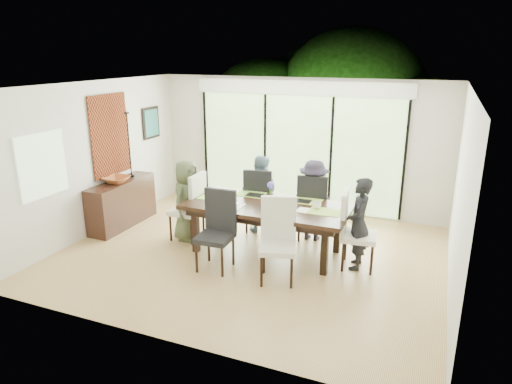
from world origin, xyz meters
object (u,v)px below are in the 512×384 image
at_px(person_right_end, 359,224).
at_px(cup_c, 317,205).
at_px(chair_right_end, 360,230).
at_px(laptop, 217,199).
at_px(chair_far_left, 260,199).
at_px(person_far_right, 313,200).
at_px(cup_b, 273,204).
at_px(sideboard, 122,203).
at_px(chair_near_left, 214,232).
at_px(person_far_left, 260,194).
at_px(chair_left_end, 186,206).
at_px(chair_far_right, 313,206).
at_px(cup_a, 231,194).
at_px(chair_near_right, 278,242).
at_px(bowl, 116,180).
at_px(table_top, 267,206).
at_px(vase, 271,200).
at_px(person_left_end, 187,200).

relative_size(person_right_end, cup_c, 10.40).
relative_size(chair_right_end, laptop, 3.33).
bearing_deg(person_right_end, chair_far_left, -119.48).
distance_m(person_far_right, cup_b, 1.03).
xyz_separation_m(laptop, sideboard, (-2.11, 0.20, -0.41)).
distance_m(chair_far_left, chair_near_left, 1.72).
height_order(person_far_right, laptop, person_far_right).
bearing_deg(person_far_left, cup_b, 110.90).
distance_m(chair_near_left, cup_c, 1.64).
xyz_separation_m(chair_left_end, chair_far_right, (2.05, 0.85, 0.00)).
xyz_separation_m(laptop, cup_a, (0.15, 0.25, 0.04)).
relative_size(chair_far_right, chair_near_right, 1.00).
bearing_deg(sideboard, bowl, -90.00).
xyz_separation_m(table_top, cup_b, (0.15, -0.10, 0.08)).
bearing_deg(cup_b, person_far_left, 122.83).
relative_size(table_top, chair_left_end, 2.18).
bearing_deg(vase, cup_c, 3.81).
bearing_deg(chair_far_left, person_right_end, 146.08).
distance_m(chair_left_end, person_far_right, 2.21).
xyz_separation_m(person_far_left, bowl, (-2.51, -0.83, 0.21)).
relative_size(chair_left_end, chair_near_right, 1.00).
relative_size(chair_left_end, person_far_left, 0.85).
xyz_separation_m(person_far_right, cup_c, (0.25, -0.73, 0.17)).
xyz_separation_m(chair_far_left, cup_c, (1.25, -0.75, 0.27)).
relative_size(person_far_left, cup_c, 10.40).
height_order(chair_left_end, person_right_end, person_right_end).
distance_m(person_far_left, sideboard, 2.63).
height_order(laptop, cup_c, cup_c).
distance_m(cup_a, sideboard, 2.31).
bearing_deg(sideboard, person_left_end, -3.93).
height_order(person_far_left, cup_a, person_far_left).
bearing_deg(person_far_right, table_top, 56.22).
bearing_deg(person_far_right, chair_far_right, -90.25).
height_order(person_left_end, vase, person_left_end).
xyz_separation_m(chair_far_right, laptop, (-1.40, -0.95, 0.23)).
relative_size(chair_left_end, chair_far_left, 1.00).
relative_size(chair_right_end, person_left_end, 0.85).
bearing_deg(sideboard, chair_far_left, 16.59).
height_order(laptop, cup_b, cup_b).
bearing_deg(table_top, cup_c, 7.13).
distance_m(table_top, person_far_right, 1.00).
bearing_deg(chair_far_left, table_top, 107.74).
bearing_deg(laptop, sideboard, 153.76).
bearing_deg(person_left_end, chair_near_left, -129.83).
bearing_deg(chair_left_end, chair_near_right, 66.66).
distance_m(chair_right_end, chair_far_left, 2.13).
relative_size(chair_far_left, sideboard, 0.79).
bearing_deg(chair_left_end, vase, 92.02).
distance_m(person_right_end, cup_c, 0.71).
bearing_deg(bowl, table_top, -0.03).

